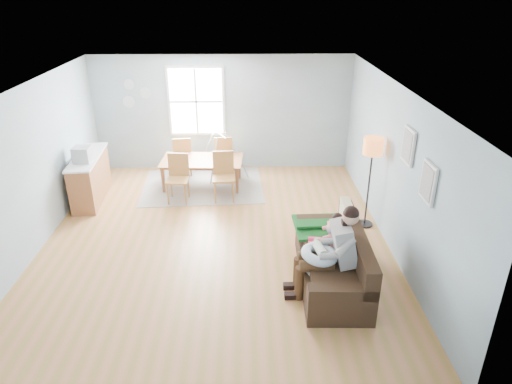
{
  "coord_description": "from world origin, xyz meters",
  "views": [
    {
      "loc": [
        0.55,
        -7.0,
        4.19
      ],
      "look_at": [
        0.7,
        -0.14,
        1.0
      ],
      "focal_mm": 32.0,
      "sensor_mm": 36.0,
      "label": 1
    }
  ],
  "objects_px": {
    "chair_se": "(224,172)",
    "storage_cube": "(325,288)",
    "floor_lamp": "(372,154)",
    "toddler": "(330,233)",
    "dining_table": "(202,173)",
    "chair_sw": "(178,174)",
    "chair_nw": "(183,154)",
    "monitor": "(82,154)",
    "chair_ne": "(223,153)",
    "counter": "(90,177)",
    "sofa": "(335,264)",
    "baby_swing": "(222,157)",
    "father": "(331,249)"
  },
  "relations": [
    {
      "from": "chair_se",
      "to": "storage_cube",
      "type": "bearing_deg",
      "value": -65.68
    },
    {
      "from": "floor_lamp",
      "to": "toddler",
      "type": "bearing_deg",
      "value": -122.02
    },
    {
      "from": "dining_table",
      "to": "chair_sw",
      "type": "height_order",
      "value": "chair_sw"
    },
    {
      "from": "chair_nw",
      "to": "monitor",
      "type": "xyz_separation_m",
      "value": [
        -1.73,
        -1.52,
        0.56
      ]
    },
    {
      "from": "dining_table",
      "to": "chair_nw",
      "type": "relative_size",
      "value": 1.86
    },
    {
      "from": "chair_ne",
      "to": "monitor",
      "type": "height_order",
      "value": "monitor"
    },
    {
      "from": "chair_ne",
      "to": "chair_se",
      "type": "bearing_deg",
      "value": -87.14
    },
    {
      "from": "toddler",
      "to": "chair_nw",
      "type": "xyz_separation_m",
      "value": [
        -2.73,
        4.01,
        -0.18
      ]
    },
    {
      "from": "chair_nw",
      "to": "counter",
      "type": "bearing_deg",
      "value": -145.87
    },
    {
      "from": "floor_lamp",
      "to": "monitor",
      "type": "bearing_deg",
      "value": 170.04
    },
    {
      "from": "counter",
      "to": "chair_ne",
      "type": "bearing_deg",
      "value": 24.72
    },
    {
      "from": "floor_lamp",
      "to": "chair_ne",
      "type": "xyz_separation_m",
      "value": [
        -2.76,
        2.52,
        -0.88
      ]
    },
    {
      "from": "dining_table",
      "to": "counter",
      "type": "distance_m",
      "value": 2.35
    },
    {
      "from": "toddler",
      "to": "chair_sw",
      "type": "bearing_deg",
      "value": 134.39
    },
    {
      "from": "sofa",
      "to": "chair_nw",
      "type": "xyz_separation_m",
      "value": [
        -2.81,
        4.22,
        0.24
      ]
    },
    {
      "from": "toddler",
      "to": "chair_ne",
      "type": "xyz_separation_m",
      "value": [
        -1.79,
        4.06,
        -0.18
      ]
    },
    {
      "from": "chair_sw",
      "to": "baby_swing",
      "type": "height_order",
      "value": "chair_sw"
    },
    {
      "from": "baby_swing",
      "to": "storage_cube",
      "type": "bearing_deg",
      "value": -70.79
    },
    {
      "from": "father",
      "to": "monitor",
      "type": "xyz_separation_m",
      "value": [
        -4.4,
        3.0,
        0.35
      ]
    },
    {
      "from": "father",
      "to": "counter",
      "type": "bearing_deg",
      "value": 143.21
    },
    {
      "from": "chair_sw",
      "to": "chair_ne",
      "type": "distance_m",
      "value": 1.6
    },
    {
      "from": "floor_lamp",
      "to": "chair_sw",
      "type": "bearing_deg",
      "value": 162.0
    },
    {
      "from": "dining_table",
      "to": "monitor",
      "type": "distance_m",
      "value": 2.53
    },
    {
      "from": "father",
      "to": "chair_ne",
      "type": "relative_size",
      "value": 1.49
    },
    {
      "from": "floor_lamp",
      "to": "chair_nw",
      "type": "relative_size",
      "value": 1.81
    },
    {
      "from": "monitor",
      "to": "baby_swing",
      "type": "relative_size",
      "value": 0.27
    },
    {
      "from": "chair_sw",
      "to": "chair_nw",
      "type": "bearing_deg",
      "value": 93.1
    },
    {
      "from": "sofa",
      "to": "chair_sw",
      "type": "relative_size",
      "value": 2.17
    },
    {
      "from": "sofa",
      "to": "floor_lamp",
      "type": "height_order",
      "value": "floor_lamp"
    },
    {
      "from": "chair_nw",
      "to": "toddler",
      "type": "bearing_deg",
      "value": -55.76
    },
    {
      "from": "dining_table",
      "to": "baby_swing",
      "type": "relative_size",
      "value": 1.4
    },
    {
      "from": "father",
      "to": "floor_lamp",
      "type": "height_order",
      "value": "floor_lamp"
    },
    {
      "from": "father",
      "to": "dining_table",
      "type": "relative_size",
      "value": 0.8
    },
    {
      "from": "storage_cube",
      "to": "chair_sw",
      "type": "bearing_deg",
      "value": 126.19
    },
    {
      "from": "sofa",
      "to": "chair_se",
      "type": "height_order",
      "value": "chair_se"
    },
    {
      "from": "floor_lamp",
      "to": "monitor",
      "type": "height_order",
      "value": "floor_lamp"
    },
    {
      "from": "baby_swing",
      "to": "dining_table",
      "type": "bearing_deg",
      "value": -121.14
    },
    {
      "from": "toddler",
      "to": "chair_se",
      "type": "xyz_separation_m",
      "value": [
        -1.73,
        2.77,
        -0.14
      ]
    },
    {
      "from": "counter",
      "to": "chair_se",
      "type": "bearing_deg",
      "value": -0.91
    },
    {
      "from": "dining_table",
      "to": "sofa",
      "type": "bearing_deg",
      "value": -54.37
    },
    {
      "from": "baby_swing",
      "to": "chair_ne",
      "type": "bearing_deg",
      "value": -14.34
    },
    {
      "from": "chair_se",
      "to": "baby_swing",
      "type": "distance_m",
      "value": 1.31
    },
    {
      "from": "chair_sw",
      "to": "father",
      "type": "bearing_deg",
      "value": -51.14
    },
    {
      "from": "chair_nw",
      "to": "counter",
      "type": "distance_m",
      "value": 2.14
    },
    {
      "from": "dining_table",
      "to": "storage_cube",
      "type": "bearing_deg",
      "value": -60.21
    },
    {
      "from": "sofa",
      "to": "toddler",
      "type": "bearing_deg",
      "value": 110.35
    },
    {
      "from": "dining_table",
      "to": "counter",
      "type": "relative_size",
      "value": 1.02
    },
    {
      "from": "baby_swing",
      "to": "monitor",
      "type": "bearing_deg",
      "value": -149.22
    },
    {
      "from": "storage_cube",
      "to": "counter",
      "type": "relative_size",
      "value": 0.31
    },
    {
      "from": "counter",
      "to": "monitor",
      "type": "height_order",
      "value": "monitor"
    }
  ]
}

